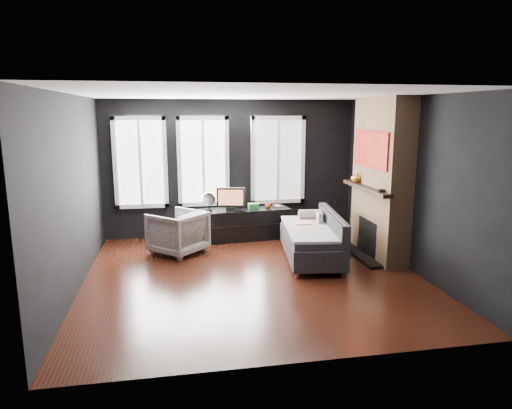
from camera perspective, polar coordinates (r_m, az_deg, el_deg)
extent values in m
plane|color=black|center=(7.03, -0.36, -8.93)|extent=(5.00, 5.00, 0.00)
plane|color=white|center=(6.60, -0.39, 13.63)|extent=(5.00, 5.00, 0.00)
cube|color=black|center=(9.13, -3.14, 4.53)|extent=(5.00, 0.02, 2.70)
cube|color=black|center=(6.72, -21.87, 1.20)|extent=(0.02, 5.00, 2.70)
cube|color=black|center=(7.53, 18.72, 2.45)|extent=(0.02, 5.00, 2.70)
cube|color=gray|center=(8.08, 7.93, -1.99)|extent=(0.14, 0.33, 0.32)
imported|color=white|center=(8.12, -9.76, -3.20)|extent=(1.11, 1.11, 0.84)
imported|color=#D55022|center=(8.99, 1.55, -0.04)|extent=(0.14, 0.12, 0.11)
imported|color=tan|center=(9.10, 2.33, 0.37)|extent=(0.14, 0.05, 0.20)
cube|color=#287537|center=(8.88, -0.32, -0.20)|extent=(0.20, 0.14, 0.11)
imported|color=gold|center=(8.27, 12.45, 3.37)|extent=(0.22, 0.23, 0.19)
cylinder|color=black|center=(7.38, 15.42, 1.69)|extent=(0.14, 0.14, 0.04)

